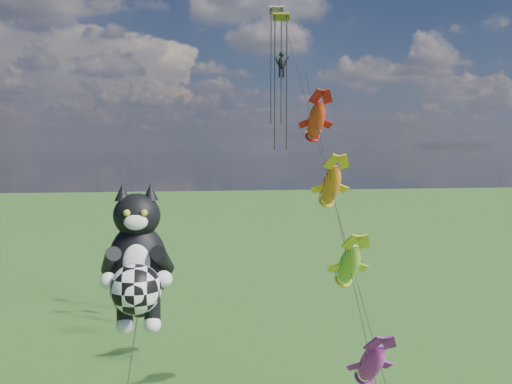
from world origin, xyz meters
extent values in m
ellipsoid|color=black|center=(-2.42, 3.16, 8.88)|extent=(2.58, 2.37, 3.06)
ellipsoid|color=black|center=(-2.42, 3.06, 10.70)|extent=(2.05, 1.96, 1.55)
cone|color=black|center=(-2.90, 3.06, 11.51)|extent=(0.69, 0.69, 0.57)
cone|color=black|center=(-1.94, 3.06, 11.51)|extent=(0.69, 0.69, 0.57)
ellipsoid|color=white|center=(-2.42, 2.44, 10.55)|extent=(0.89, 0.66, 0.55)
ellipsoid|color=white|center=(-2.42, 2.44, 9.17)|extent=(1.02, 0.68, 1.26)
sphere|color=gold|center=(-2.71, 2.38, 10.87)|extent=(0.23, 0.23, 0.23)
sphere|color=gold|center=(-2.13, 2.38, 10.87)|extent=(0.23, 0.23, 0.23)
sphere|color=white|center=(-3.33, 2.16, 8.64)|extent=(0.57, 0.57, 0.57)
sphere|color=white|center=(-1.51, 2.16, 8.64)|extent=(0.57, 0.57, 0.57)
sphere|color=white|center=(-2.90, 3.02, 6.83)|extent=(0.61, 0.61, 0.61)
sphere|color=white|center=(-1.94, 3.02, 6.83)|extent=(0.61, 0.61, 0.61)
sphere|color=white|center=(-2.42, 1.87, 8.40)|extent=(1.70, 1.70, 1.70)
cylinder|color=black|center=(6.21, 6.69, 8.65)|extent=(0.09, 15.83, 17.02)
ellipsoid|color=#D833AC|center=(6.19, 3.21, 4.91)|extent=(0.85, 2.34, 2.42)
ellipsoid|color=green|center=(6.20, 6.16, 8.08)|extent=(0.85, 2.34, 2.42)
ellipsoid|color=red|center=(6.21, 9.11, 11.26)|extent=(0.85, 2.34, 2.42)
ellipsoid|color=#E55119|center=(6.23, 12.07, 14.43)|extent=(0.85, 2.34, 2.42)
cylinder|color=black|center=(7.06, 13.10, 11.69)|extent=(2.50, 16.91, 23.10)
cube|color=#1E9C0F|center=(5.55, 18.39, 21.07)|extent=(1.06, 0.47, 0.48)
cylinder|color=black|center=(5.18, 18.39, 16.90)|extent=(0.08, 0.08, 8.34)
cylinder|color=black|center=(5.92, 18.39, 16.90)|extent=(0.08, 0.08, 8.34)
cube|color=blue|center=(5.83, 21.54, 22.18)|extent=(0.99, 0.54, 0.57)
cylinder|color=black|center=(5.49, 21.54, 18.27)|extent=(0.08, 0.08, 7.81)
cylinder|color=black|center=(6.17, 21.54, 18.27)|extent=(0.08, 0.08, 7.81)
camera|label=1|loc=(-1.16, -16.92, 13.09)|focal=40.00mm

